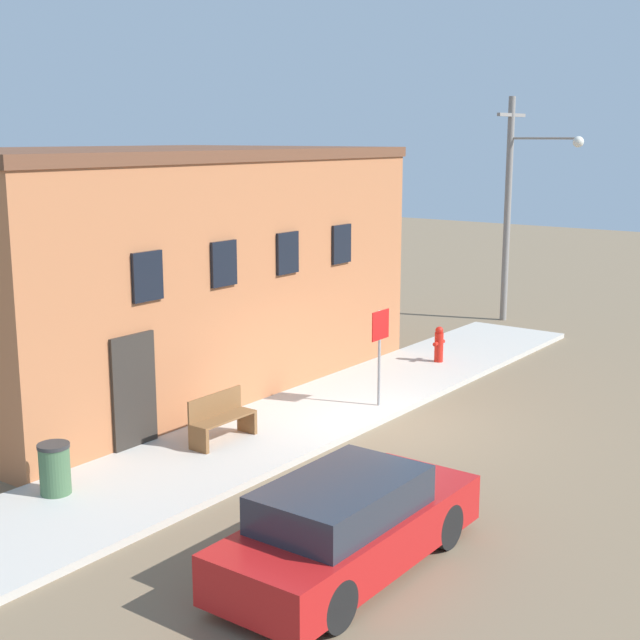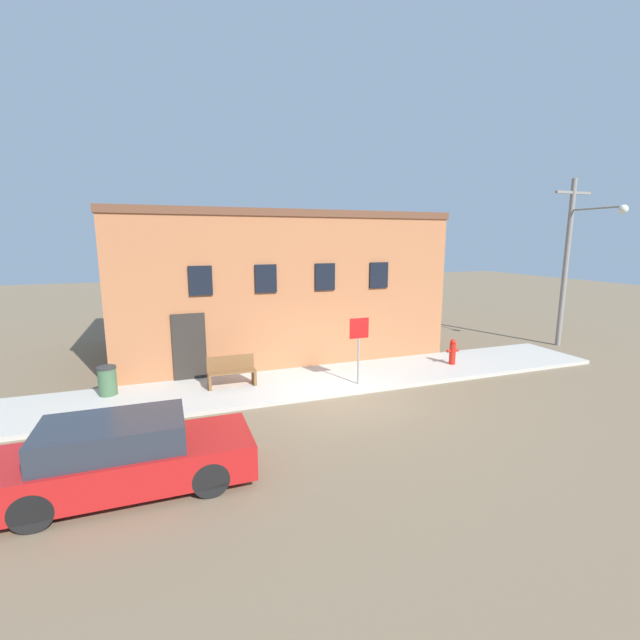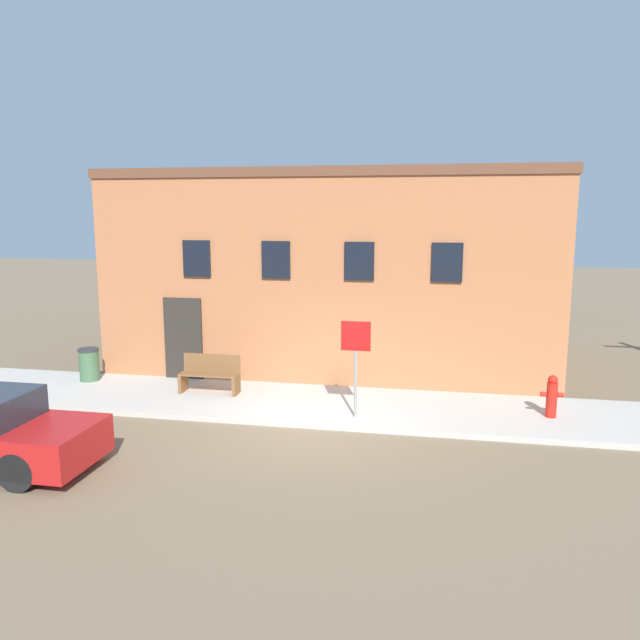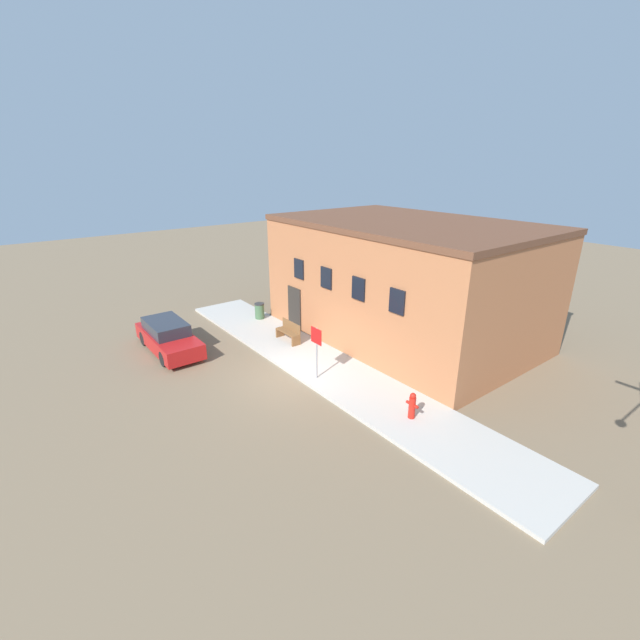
{
  "view_description": "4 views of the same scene",
  "coord_description": "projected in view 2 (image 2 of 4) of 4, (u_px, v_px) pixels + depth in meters",
  "views": [
    {
      "loc": [
        -14.39,
        -9.09,
        5.67
      ],
      "look_at": [
        -0.14,
        1.4,
        2.0
      ],
      "focal_mm": 50.0,
      "sensor_mm": 36.0,
      "label": 1
    },
    {
      "loc": [
        -4.54,
        -10.67,
        4.39
      ],
      "look_at": [
        -0.14,
        1.4,
        2.0
      ],
      "focal_mm": 24.0,
      "sensor_mm": 36.0,
      "label": 2
    },
    {
      "loc": [
        2.42,
        -11.78,
        4.35
      ],
      "look_at": [
        -0.14,
        1.4,
        2.0
      ],
      "focal_mm": 35.0,
      "sensor_mm": 36.0,
      "label": 3
    },
    {
      "loc": [
        12.3,
        -8.16,
        7.9
      ],
      "look_at": [
        -0.14,
        1.4,
        2.0
      ],
      "focal_mm": 24.0,
      "sensor_mm": 36.0,
      "label": 4
    }
  ],
  "objects": [
    {
      "name": "trash_bin",
      "position": [
        107.0,
        381.0,
        11.94
      ],
      "size": [
        0.51,
        0.51,
        0.82
      ],
      "color": "#426642",
      "rests_on": "sidewalk"
    },
    {
      "name": "sidewalk",
      "position": [
        324.0,
        380.0,
        13.47
      ],
      "size": [
        19.46,
        2.8,
        0.13
      ],
      "color": "#BCB7AD",
      "rests_on": "ground"
    },
    {
      "name": "ground_plane",
      "position": [
        342.0,
        397.0,
        12.19
      ],
      "size": [
        80.0,
        80.0,
        0.0
      ],
      "primitive_type": "plane",
      "color": "#7A664C"
    },
    {
      "name": "brick_building",
      "position": [
        270.0,
        282.0,
        17.56
      ],
      "size": [
        11.66,
        7.58,
        5.39
      ],
      "color": "#B26B42",
      "rests_on": "ground"
    },
    {
      "name": "utility_pole",
      "position": [
        572.0,
        255.0,
        17.32
      ],
      "size": [
        1.8,
        2.37,
        6.82
      ],
      "color": "gray",
      "rests_on": "ground"
    },
    {
      "name": "bench",
      "position": [
        232.0,
        372.0,
        12.69
      ],
      "size": [
        1.4,
        0.44,
        0.89
      ],
      "color": "brown",
      "rests_on": "sidewalk"
    },
    {
      "name": "parked_car",
      "position": [
        125.0,
        456.0,
        7.54
      ],
      "size": [
        4.3,
        1.61,
        1.33
      ],
      "color": "black",
      "rests_on": "ground"
    },
    {
      "name": "fire_hydrant",
      "position": [
        453.0,
        352.0,
        14.91
      ],
      "size": [
        0.46,
        0.22,
        0.9
      ],
      "color": "red",
      "rests_on": "sidewalk"
    },
    {
      "name": "stop_sign",
      "position": [
        359.0,
        339.0,
        12.66
      ],
      "size": [
        0.61,
        0.06,
        2.03
      ],
      "color": "gray",
      "rests_on": "sidewalk"
    }
  ]
}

